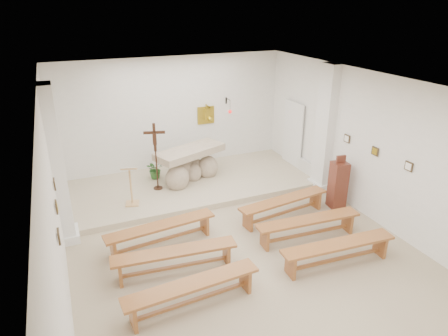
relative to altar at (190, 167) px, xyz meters
name	(u,v)px	position (x,y,z in m)	size (l,w,h in m)	color
ground	(243,252)	(-0.04, -3.67, -0.55)	(7.00, 10.00, 0.00)	tan
wall_left	(55,211)	(-3.53, -3.67, 1.20)	(0.02, 10.00, 3.50)	white
wall_right	(382,153)	(3.45, -3.67, 1.20)	(0.02, 10.00, 3.50)	white
wall_back	(173,115)	(-0.04, 1.32, 1.20)	(7.00, 0.02, 3.50)	white
ceiling	(247,89)	(-0.04, -3.67, 2.94)	(7.00, 10.00, 0.02)	silver
sanctuary_platform	(191,185)	(-0.04, -0.17, -0.48)	(6.98, 3.00, 0.15)	#B9AC8E
pilaster_left	(58,167)	(-3.41, -1.67, 1.20)	(0.26, 0.55, 3.50)	white
pilaster_right	(325,129)	(3.33, -1.67, 1.20)	(0.26, 0.55, 3.50)	white
gold_wall_relief	(206,115)	(1.01, 1.29, 1.10)	(0.55, 0.04, 0.55)	gold
sanctuary_lamp	(230,110)	(1.71, 1.04, 1.25)	(0.11, 0.36, 0.44)	black
station_frame_left_front	(59,236)	(-3.51, -4.47, 1.17)	(0.03, 0.20, 0.20)	#382B18
station_frame_left_mid	(56,207)	(-3.51, -3.47, 1.17)	(0.03, 0.20, 0.20)	#382B18
station_frame_left_rear	(54,184)	(-3.51, -2.47, 1.17)	(0.03, 0.20, 0.20)	#382B18
station_frame_right_front	(409,166)	(3.43, -4.47, 1.17)	(0.03, 0.20, 0.20)	#382B18
station_frame_right_mid	(375,151)	(3.43, -3.47, 1.17)	(0.03, 0.20, 0.20)	#382B18
station_frame_right_rear	(347,139)	(3.43, -2.47, 1.17)	(0.03, 0.20, 0.20)	#382B18
radiator_left	(64,214)	(-3.47, -0.97, -0.28)	(0.10, 0.85, 0.52)	silver
radiator_right	(307,170)	(3.39, -0.97, -0.28)	(0.10, 0.85, 0.52)	silver
altar	(190,167)	(0.00, 0.00, 0.00)	(2.19, 1.48, 1.05)	tan
lectern	(131,185)	(-1.84, -0.86, 0.13)	(0.45, 0.41, 1.09)	tan
crucifix_stand	(156,152)	(-1.01, -0.21, 0.68)	(0.56, 0.25, 1.88)	#392212
potted_plant	(155,169)	(-0.89, 0.53, -0.12)	(0.51, 0.44, 0.56)	#2C6126
donation_pedestal	(338,185)	(3.06, -2.77, 0.07)	(0.43, 0.43, 1.42)	#5B241A
bench_left_front	(161,230)	(-1.58, -2.73, -0.17)	(2.46, 0.64, 0.51)	brown
bench_right_front	(284,204)	(1.49, -2.73, -0.17)	(2.47, 0.71, 0.51)	brown
bench_left_second	(175,256)	(-1.58, -3.77, -0.17)	(2.46, 0.64, 0.51)	brown
bench_right_second	(308,224)	(1.49, -3.77, -0.17)	(2.46, 0.55, 0.51)	brown
bench_left_third	(192,289)	(-1.58, -4.82, -0.17)	(2.45, 0.54, 0.51)	brown
bench_right_third	(338,249)	(1.49, -4.82, -0.17)	(2.46, 0.55, 0.51)	brown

